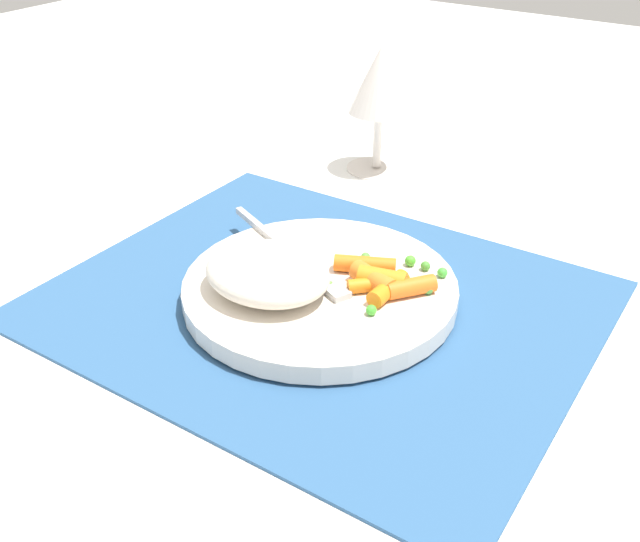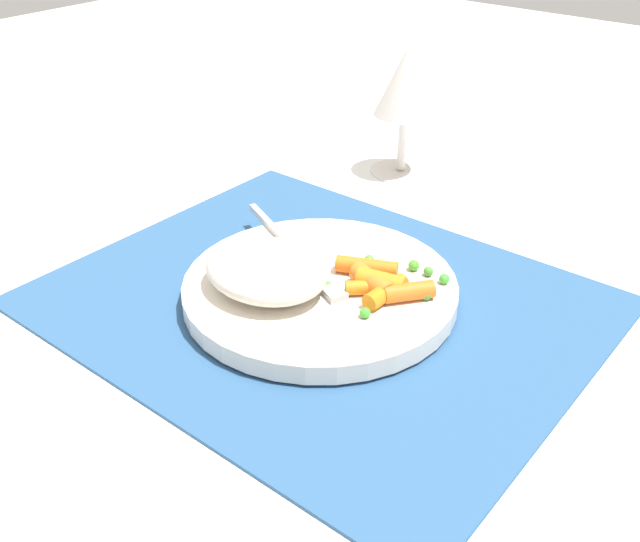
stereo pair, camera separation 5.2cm
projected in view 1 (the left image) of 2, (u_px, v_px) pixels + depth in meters
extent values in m
plane|color=white|center=(320.00, 303.00, 0.63)|extent=(2.40, 2.40, 0.00)
cube|color=#2D5684|center=(320.00, 300.00, 0.63)|extent=(0.44, 0.36, 0.01)
cylinder|color=silver|center=(320.00, 289.00, 0.62)|extent=(0.23, 0.23, 0.02)
ellipsoid|color=beige|center=(267.00, 273.00, 0.60)|extent=(0.11, 0.09, 0.04)
cylinder|color=orange|center=(411.00, 287.00, 0.60)|extent=(0.04, 0.04, 0.02)
cylinder|color=orange|center=(365.00, 265.00, 0.63)|extent=(0.05, 0.04, 0.01)
cylinder|color=orange|center=(382.00, 279.00, 0.61)|extent=(0.04, 0.03, 0.02)
cylinder|color=orange|center=(373.00, 279.00, 0.61)|extent=(0.05, 0.03, 0.02)
cylinder|color=orange|center=(372.00, 285.00, 0.60)|extent=(0.04, 0.04, 0.01)
cylinder|color=orange|center=(388.00, 288.00, 0.60)|extent=(0.02, 0.04, 0.01)
sphere|color=green|center=(442.00, 273.00, 0.62)|extent=(0.01, 0.01, 0.01)
sphere|color=green|center=(410.00, 261.00, 0.64)|extent=(0.01, 0.01, 0.01)
sphere|color=#5A9F3D|center=(329.00, 285.00, 0.61)|extent=(0.01, 0.01, 0.01)
sphere|color=#4D8D32|center=(374.00, 273.00, 0.62)|extent=(0.01, 0.01, 0.01)
sphere|color=#479332|center=(425.00, 266.00, 0.63)|extent=(0.01, 0.01, 0.01)
sphere|color=#48963A|center=(428.00, 288.00, 0.60)|extent=(0.01, 0.01, 0.01)
sphere|color=green|center=(371.00, 310.00, 0.58)|extent=(0.01, 0.01, 0.01)
sphere|color=#489141|center=(377.00, 284.00, 0.61)|extent=(0.01, 0.01, 0.01)
sphere|color=#519E3D|center=(365.00, 257.00, 0.65)|extent=(0.01, 0.01, 0.01)
cube|color=#BCBCBC|center=(329.00, 286.00, 0.61)|extent=(0.05, 0.03, 0.01)
cube|color=#BCBCBC|center=(274.00, 239.00, 0.68)|extent=(0.13, 0.06, 0.01)
cylinder|color=silver|center=(376.00, 167.00, 0.88)|extent=(0.07, 0.07, 0.00)
cylinder|color=silver|center=(377.00, 139.00, 0.86)|extent=(0.01, 0.01, 0.07)
cone|color=silver|center=(380.00, 79.00, 0.82)|extent=(0.07, 0.07, 0.07)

